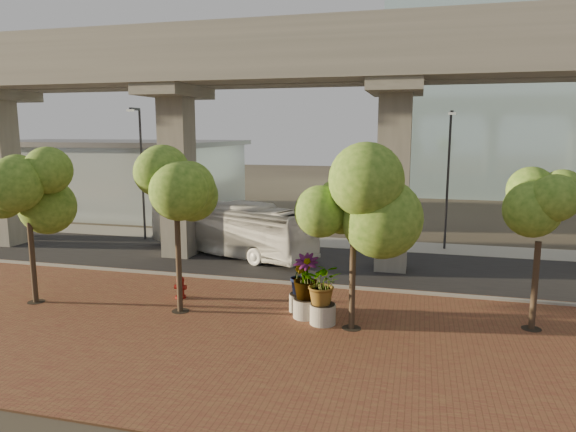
# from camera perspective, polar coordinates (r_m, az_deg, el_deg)

# --- Properties ---
(ground) EXTENTS (160.00, 160.00, 0.00)m
(ground) POSITION_cam_1_polar(r_m,az_deg,el_deg) (26.60, -2.03, -6.21)
(ground) COLOR #363027
(ground) RESTS_ON ground
(brick_plaza) EXTENTS (70.00, 13.00, 0.06)m
(brick_plaza) POSITION_cam_1_polar(r_m,az_deg,el_deg) (19.45, -8.89, -12.23)
(brick_plaza) COLOR brown
(brick_plaza) RESTS_ON ground
(asphalt_road) EXTENTS (90.00, 8.00, 0.04)m
(asphalt_road) POSITION_cam_1_polar(r_m,az_deg,el_deg) (28.45, -0.89, -5.12)
(asphalt_road) COLOR black
(asphalt_road) RESTS_ON ground
(curb_strip) EXTENTS (70.00, 0.25, 0.16)m
(curb_strip) POSITION_cam_1_polar(r_m,az_deg,el_deg) (24.74, -3.36, -7.24)
(curb_strip) COLOR gray
(curb_strip) RESTS_ON ground
(far_sidewalk) EXTENTS (90.00, 3.00, 0.06)m
(far_sidewalk) POSITION_cam_1_polar(r_m,az_deg,el_deg) (33.64, 1.60, -2.82)
(far_sidewalk) COLOR gray
(far_sidewalk) RESTS_ON ground
(transit_viaduct) EXTENTS (72.00, 5.60, 12.40)m
(transit_viaduct) POSITION_cam_1_polar(r_m,az_deg,el_deg) (27.54, -0.93, 9.68)
(transit_viaduct) COLOR gray
(transit_viaduct) RESTS_ON ground
(station_pavilion) EXTENTS (23.00, 13.00, 6.30)m
(station_pavilion) POSITION_cam_1_polar(r_m,az_deg,el_deg) (49.05, -19.47, 4.29)
(station_pavilion) COLOR silver
(station_pavilion) RESTS_ON ground
(transit_bus) EXTENTS (11.19, 6.59, 3.07)m
(transit_bus) POSITION_cam_1_polar(r_m,az_deg,el_deg) (30.13, -6.52, -1.40)
(transit_bus) COLOR silver
(transit_bus) RESTS_ON ground
(fire_hydrant) EXTENTS (0.51, 0.46, 1.02)m
(fire_hydrant) POSITION_cam_1_polar(r_m,az_deg,el_deg) (22.72, -11.86, -7.72)
(fire_hydrant) COLOR maroon
(fire_hydrant) RESTS_ON ground
(planter_front) EXTENTS (2.15, 2.15, 2.37)m
(planter_front) POSITION_cam_1_polar(r_m,az_deg,el_deg) (19.16, 3.91, -7.82)
(planter_front) COLOR #B0AC9E
(planter_front) RESTS_ON ground
(planter_right) EXTENTS (2.34, 2.34, 2.49)m
(planter_right) POSITION_cam_1_polar(r_m,az_deg,el_deg) (19.74, 1.97, -7.07)
(planter_right) COLOR #AFA79E
(planter_right) RESTS_ON ground
(planter_left) EXTENTS (2.00, 2.00, 2.20)m
(planter_left) POSITION_cam_1_polar(r_m,az_deg,el_deg) (20.46, 1.40, -6.96)
(planter_left) COLOR #9F9D90
(planter_left) RESTS_ON ground
(street_tree_far_west) EXTENTS (3.99, 3.99, 6.40)m
(street_tree_far_west) POSITION_cam_1_polar(r_m,az_deg,el_deg) (23.41, -27.00, 2.16)
(street_tree_far_west) COLOR #423426
(street_tree_far_west) RESTS_ON ground
(street_tree_near_west) EXTENTS (3.44, 3.44, 6.42)m
(street_tree_near_west) POSITION_cam_1_polar(r_m,az_deg,el_deg) (20.20, -12.33, 2.71)
(street_tree_near_west) COLOR #423426
(street_tree_near_west) RESTS_ON ground
(street_tree_near_east) EXTENTS (4.23, 4.23, 6.49)m
(street_tree_near_east) POSITION_cam_1_polar(r_m,az_deg,el_deg) (18.13, 7.35, 1.22)
(street_tree_near_east) COLOR #423426
(street_tree_near_east) RESTS_ON ground
(street_tree_far_east) EXTENTS (3.49, 3.49, 5.87)m
(street_tree_far_east) POSITION_cam_1_polar(r_m,az_deg,el_deg) (20.04, 26.27, 0.25)
(street_tree_far_east) COLOR #423426
(street_tree_far_east) RESTS_ON ground
(streetlamp_west) EXTENTS (0.42, 1.24, 8.57)m
(streetlamp_west) POSITION_cam_1_polar(r_m,az_deg,el_deg) (34.79, -16.03, 5.50)
(streetlamp_west) COLOR #313136
(streetlamp_west) RESTS_ON ground
(streetlamp_east) EXTENTS (0.41, 1.20, 8.28)m
(streetlamp_east) POSITION_cam_1_polar(r_m,az_deg,el_deg) (32.06, 17.39, 4.83)
(streetlamp_east) COLOR #2A2A2F
(streetlamp_east) RESTS_ON ground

